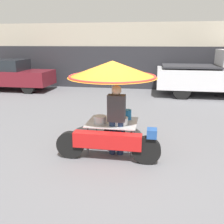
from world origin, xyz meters
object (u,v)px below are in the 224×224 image
object	(u,v)px
vendor_person	(116,117)
pickup_truck	(222,75)
vendor_motorcycle_cart	(112,81)
parked_car	(9,75)

from	to	relation	value
vendor_person	pickup_truck	bearing A→B (deg)	61.23
vendor_motorcycle_cart	parked_car	world-z (taller)	vendor_motorcycle_cart
pickup_truck	vendor_motorcycle_cart	bearing A→B (deg)	-120.35
vendor_person	vendor_motorcycle_cart	bearing A→B (deg)	122.67
pickup_truck	vendor_person	bearing A→B (deg)	-118.77
vendor_person	pickup_truck	distance (m)	7.85
vendor_motorcycle_cart	parked_car	xyz separation A→B (m)	(-6.57, 6.54, -0.81)
vendor_motorcycle_cart	pickup_truck	xyz separation A→B (m)	(3.91, 6.67, -0.60)
vendor_motorcycle_cart	pickup_truck	bearing A→B (deg)	59.65
parked_car	pickup_truck	distance (m)	10.48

